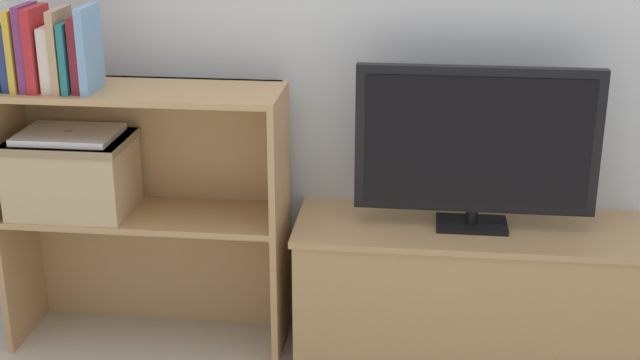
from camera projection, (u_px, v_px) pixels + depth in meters
The scene contains 16 objects.
tv_stand at pixel (467, 290), 2.86m from camera, with size 1.11×0.39×0.45m.
tv at pixel (476, 144), 2.70m from camera, with size 0.74×0.14×0.51m.
bookshelf_lower_tier at pixel (154, 251), 2.98m from camera, with size 0.90×0.31×0.46m.
bookshelf_upper_tier at pixel (145, 128), 2.83m from camera, with size 0.90×0.31×0.41m.
book_forest at pixel (0, 57), 2.69m from camera, with size 0.03×0.13×0.19m.
book_navy at pixel (11, 58), 2.69m from camera, with size 0.03×0.13×0.19m.
book_mustard at pixel (19, 49), 2.68m from camera, with size 0.02×0.15×0.25m.
book_plum at pixel (28, 47), 2.67m from camera, with size 0.02×0.14×0.26m.
book_crimson at pixel (38, 49), 2.67m from camera, with size 0.03×0.15×0.25m.
book_ivory at pixel (51, 58), 2.68m from camera, with size 0.03×0.12×0.20m.
book_tan at pixel (62, 50), 2.66m from camera, with size 0.02×0.15×0.25m.
book_teal at pixel (71, 56), 2.67m from camera, with size 0.02×0.15×0.21m.
book_maroon at pixel (81, 53), 2.66m from camera, with size 0.03×0.13×0.23m.
book_skyblue at pixel (90, 49), 2.65m from camera, with size 0.02×0.16×0.26m.
storage_basket_left at pixel (72, 171), 2.83m from camera, with size 0.38×0.28×0.24m.
laptop at pixel (69, 134), 2.79m from camera, with size 0.30×0.23×0.02m.
Camera 1 is at (0.30, -2.43, 1.53)m, focal length 50.00 mm.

